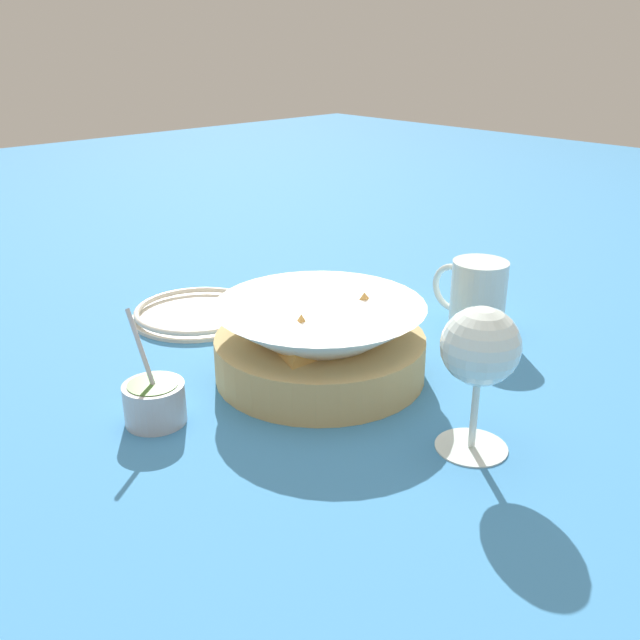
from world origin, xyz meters
The scene contains 6 objects.
ground_plane centered at (0.00, 0.00, 0.00)m, with size 4.00×4.00×0.00m, color teal.
food_basket centered at (-0.01, -0.01, 0.04)m, with size 0.24×0.24×0.10m.
sauce_cup centered at (0.03, 0.18, 0.02)m, with size 0.07×0.06×0.12m.
wine_glass centered at (-0.22, -0.01, 0.10)m, with size 0.07×0.07×0.15m.
beer_mug centered at (-0.05, -0.26, 0.05)m, with size 0.11×0.07×0.10m.
side_plate centered at (0.25, -0.01, 0.01)m, with size 0.18×0.18×0.01m.
Camera 1 is at (-0.56, 0.50, 0.38)m, focal length 40.00 mm.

